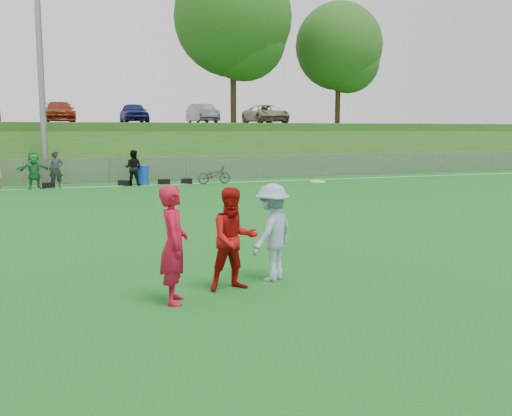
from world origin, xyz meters
name	(u,v)px	position (x,y,z in m)	size (l,w,h in m)	color
ground	(227,281)	(0.00, 0.00, 0.00)	(120.00, 120.00, 0.00)	#125918
sideline_far	(114,186)	(0.00, 18.00, 0.01)	(60.00, 0.10, 0.01)	white
fence	(109,170)	(0.00, 20.00, 0.65)	(58.00, 0.06, 1.30)	gray
light_pole	(39,45)	(-3.00, 20.80, 6.71)	(1.20, 0.40, 12.15)	gray
berm	(92,147)	(0.00, 31.00, 1.50)	(120.00, 18.00, 3.00)	#205518
parking_lot	(89,124)	(0.00, 33.00, 3.05)	(120.00, 12.00, 0.10)	black
tree_green_near	(236,23)	(8.16, 24.42, 9.03)	(7.14, 7.14, 9.95)	black
tree_green_far	(341,50)	(16.16, 25.92, 7.96)	(5.88, 5.88, 8.19)	black
car_row	(72,112)	(-1.17, 32.00, 3.82)	(32.04, 5.18, 1.44)	silver
spectator_row	(41,170)	(-3.18, 18.00, 0.85)	(8.08, 0.95, 1.69)	#BC0D2C
gear_bags	(132,183)	(0.87, 18.10, 0.13)	(6.99, 0.55, 0.26)	black
player_red_left	(174,245)	(-1.12, -0.95, 0.91)	(0.66, 0.43, 1.82)	red
player_red_center	(234,239)	(-0.04, -0.56, 0.85)	(0.83, 0.65, 1.71)	#AC0D0B
player_blue	(272,232)	(0.78, -0.21, 0.86)	(1.10, 0.64, 1.71)	#8EA8C5
frisbee	(318,182)	(2.35, 1.20, 1.58)	(0.31, 0.31, 0.03)	white
recycling_bin	(143,175)	(1.41, 18.41, 0.46)	(0.62, 0.62, 0.92)	#0F41A4
bicycle	(214,175)	(4.77, 17.59, 0.44)	(0.59, 1.68, 0.88)	#29292C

